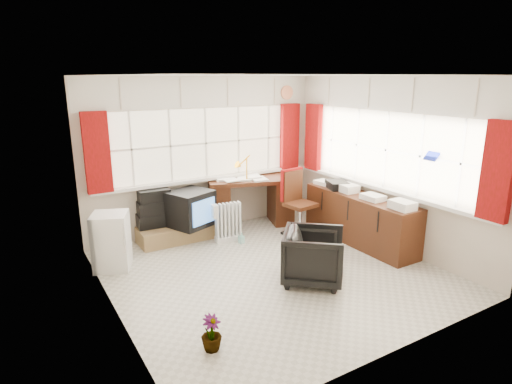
% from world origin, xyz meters
% --- Properties ---
extents(ground, '(4.00, 4.00, 0.00)m').
position_xyz_m(ground, '(0.00, 0.00, 0.00)').
color(ground, beige).
rests_on(ground, ground).
extents(room_walls, '(4.00, 4.00, 4.00)m').
position_xyz_m(room_walls, '(0.00, 0.00, 1.50)').
color(room_walls, beige).
rests_on(room_walls, ground).
extents(window_back, '(3.70, 0.12, 3.60)m').
position_xyz_m(window_back, '(0.00, 1.94, 0.95)').
color(window_back, beige).
rests_on(window_back, room_walls).
extents(window_right, '(0.12, 3.70, 3.60)m').
position_xyz_m(window_right, '(1.94, 0.00, 0.95)').
color(window_right, beige).
rests_on(window_right, room_walls).
extents(curtains, '(3.83, 3.83, 1.15)m').
position_xyz_m(curtains, '(0.92, 0.93, 1.46)').
color(curtains, '#9C0810').
rests_on(curtains, room_walls).
extents(overhead_cabinets, '(3.98, 3.98, 0.48)m').
position_xyz_m(overhead_cabinets, '(0.98, 0.98, 2.25)').
color(overhead_cabinets, silver).
rests_on(overhead_cabinets, room_walls).
extents(desk, '(1.57, 1.11, 0.86)m').
position_xyz_m(desk, '(0.71, 1.80, 0.46)').
color(desk, '#4D2412').
rests_on(desk, ground).
extents(desk_lamp, '(0.15, 0.13, 0.42)m').
position_xyz_m(desk_lamp, '(0.58, 1.66, 1.12)').
color(desk_lamp, '#F2A00A').
rests_on(desk_lamp, desk).
extents(task_chair, '(0.50, 0.53, 1.07)m').
position_xyz_m(task_chair, '(1.12, 1.02, 0.57)').
color(task_chair, black).
rests_on(task_chair, ground).
extents(office_chair, '(1.03, 1.02, 0.67)m').
position_xyz_m(office_chair, '(0.30, -0.48, 0.34)').
color(office_chair, black).
rests_on(office_chair, ground).
extents(radiator, '(0.43, 0.21, 0.61)m').
position_xyz_m(radiator, '(0.02, 1.28, 0.25)').
color(radiator, white).
rests_on(radiator, ground).
extents(credenza, '(0.50, 2.00, 0.85)m').
position_xyz_m(credenza, '(1.73, 0.20, 0.39)').
color(credenza, '#4D2412').
rests_on(credenza, ground).
extents(file_tray, '(0.40, 0.45, 0.12)m').
position_xyz_m(file_tray, '(1.69, 0.70, 0.81)').
color(file_tray, black).
rests_on(file_tray, credenza).
extents(tv_bench, '(1.40, 0.50, 0.25)m').
position_xyz_m(tv_bench, '(-0.55, 1.72, 0.12)').
color(tv_bench, olive).
rests_on(tv_bench, ground).
extents(crt_tv, '(0.77, 0.74, 0.55)m').
position_xyz_m(crt_tv, '(-0.47, 1.59, 0.52)').
color(crt_tv, black).
rests_on(crt_tv, tv_bench).
extents(hifi_stack, '(0.58, 0.39, 0.58)m').
position_xyz_m(hifi_stack, '(-0.94, 1.88, 0.52)').
color(hifi_stack, black).
rests_on(hifi_stack, tv_bench).
extents(mini_fridge, '(0.59, 0.59, 0.76)m').
position_xyz_m(mini_fridge, '(-1.76, 1.21, 0.38)').
color(mini_fridge, white).
rests_on(mini_fridge, ground).
extents(spray_bottle_a, '(0.16, 0.16, 0.30)m').
position_xyz_m(spray_bottle_a, '(-0.73, 1.70, 0.15)').
color(spray_bottle_a, white).
rests_on(spray_bottle_a, ground).
extents(spray_bottle_b, '(0.08, 0.08, 0.17)m').
position_xyz_m(spray_bottle_b, '(0.15, 1.10, 0.08)').
color(spray_bottle_b, '#8DD2C9').
rests_on(spray_bottle_b, ground).
extents(flower_vase, '(0.26, 0.26, 0.35)m').
position_xyz_m(flower_vase, '(-1.40, -1.10, 0.17)').
color(flower_vase, black).
rests_on(flower_vase, ground).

